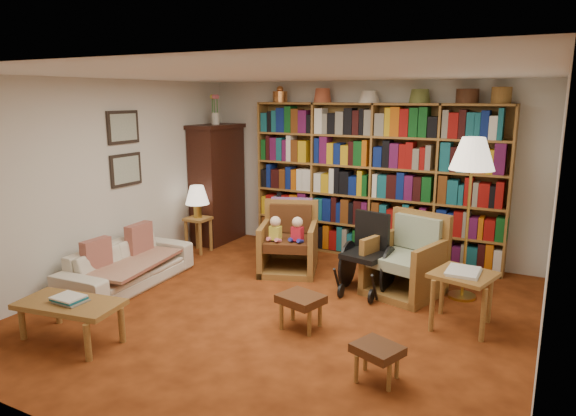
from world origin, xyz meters
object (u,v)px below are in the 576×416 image
Objects in this scene: side_table_lamp at (198,228)px; footstool_b at (377,352)px; sofa at (128,265)px; wheelchair at (368,256)px; coffee_table at (70,307)px; floor_lamp at (472,161)px; side_table_papers at (463,281)px; armchair_leather at (292,242)px; armchair_sage at (407,262)px; footstool_a at (301,301)px.

side_table_lamp is 1.17× the size of footstool_b.
sofa is 2.92m from wheelchair.
wheelchair is at bearing 111.57° from footstool_b.
coffee_table is (0.70, -2.88, -0.02)m from side_table_lamp.
sofa is 1.90× the size of wheelchair.
wheelchair is 0.51× the size of floor_lamp.
side_table_papers is at bearing -12.00° from side_table_lamp.
armchair_leather is 1.47× the size of side_table_papers.
armchair_sage is at bearing -69.23° from sofa.
footstool_a is at bearing -100.42° from wheelchair.
armchair_leather is at bearing -178.87° from floor_lamp.
wheelchair is at bearing 79.58° from footstool_a.
side_table_lamp is 4.13m from footstool_b.
side_table_papers reaches higher than footstool_b.
side_table_lamp is 2.77m from wheelchair.
armchair_sage is at bearing -2.34° from side_table_lamp.
armchair_sage is at bearing -170.35° from floor_lamp.
wheelchair is (2.65, 1.23, 0.17)m from sofa.
side_table_papers is 1.63m from footstool_a.
side_table_papers is (3.93, -0.83, 0.12)m from side_table_lamp.
wheelchair is 2.08× the size of footstool_b.
armchair_leather is at bearing -49.42° from sofa.
armchair_sage is 2.00× the size of footstool_a.
armchair_sage reaches higher than armchair_leather.
floor_lamp is (3.81, -0.02, 1.23)m from side_table_lamp.
armchair_sage is 3.70m from coffee_table.
side_table_lamp is 3.18m from armchair_sage.
sofa is at bearing 169.01° from footstool_b.
side_table_papers reaches higher than footstool_a.
side_table_lamp is at bearing 103.69° from coffee_table.
footstool_a is at bearing -129.31° from floor_lamp.
floor_lamp is 2.44m from footstool_a.
floor_lamp is 2.58m from footstool_b.
floor_lamp is 1.77× the size of coffee_table.
floor_lamp is at bearing 15.02° from wheelchair.
armchair_leather is at bearing 131.62° from footstool_b.
wheelchair is at bearing -164.98° from floor_lamp.
footstool_a is 1.15m from footstool_b.
footstool_b is at bearing -68.43° from wheelchair.
armchair_sage is 1.40m from floor_lamp.
side_table_lamp is 2.98m from footstool_a.
armchair_leather reaches higher than footstool_a.
floor_lamp reaches higher than footstool_a.
side_table_papers is (3.83, 0.70, 0.23)m from sofa.
side_table_papers is at bearing -81.94° from floor_lamp.
floor_lamp reaches higher than side_table_papers.
armchair_leather is (1.50, 1.47, 0.12)m from sofa.
footstool_a is (-0.24, -1.31, -0.14)m from wheelchair.
coffee_table is at bearing -147.64° from side_table_papers.
footstool_a is at bearing -151.23° from side_table_papers.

